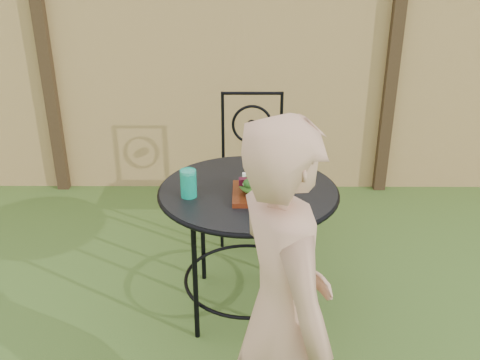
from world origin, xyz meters
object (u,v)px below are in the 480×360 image
at_px(patio_table, 248,213).
at_px(patio_chair, 252,162).
at_px(salad_plate, 260,194).
at_px(diner, 283,317).

xyz_separation_m(patio_table, patio_chair, (0.03, 0.89, -0.08)).
bearing_deg(salad_plate, diner, -86.81).
distance_m(patio_table, diner, 1.01).
bearing_deg(patio_table, salad_plate, -55.87).
bearing_deg(patio_chair, salad_plate, -88.69).
distance_m(patio_chair, salad_plate, 1.00).
height_order(patio_chair, salad_plate, patio_chair).
xyz_separation_m(patio_chair, diner, (0.07, -1.88, 0.21)).
bearing_deg(diner, patio_table, -13.29).
relative_size(patio_table, salad_plate, 3.42).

